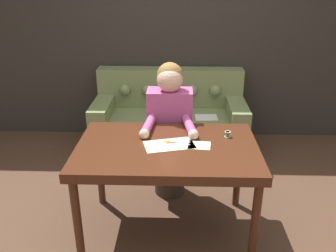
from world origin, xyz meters
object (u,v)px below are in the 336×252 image
object	(u,v)px
couch	(170,122)
person	(170,130)
dining_table	(167,155)
thread_spool	(228,134)
scissors	(172,143)

from	to	relation	value
couch	person	xyz separation A→B (m)	(0.03, -0.98, 0.33)
dining_table	thread_spool	size ratio (longest dim) A/B	29.46
dining_table	scissors	size ratio (longest dim) A/B	6.64
couch	person	size ratio (longest dim) A/B	1.38
couch	dining_table	bearing A→B (deg)	-89.13
scissors	couch	bearing A→B (deg)	92.22
person	dining_table	bearing A→B (deg)	-90.41
dining_table	person	distance (m)	0.55
person	thread_spool	xyz separation A→B (m)	(0.45, -0.39, 0.14)
couch	thread_spool	distance (m)	1.52
couch	person	bearing A→B (deg)	-88.41
scissors	thread_spool	distance (m)	0.44
person	thread_spool	world-z (taller)	person
person	scissors	xyz separation A→B (m)	(0.03, -0.51, 0.12)
dining_table	scissors	bearing A→B (deg)	52.40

